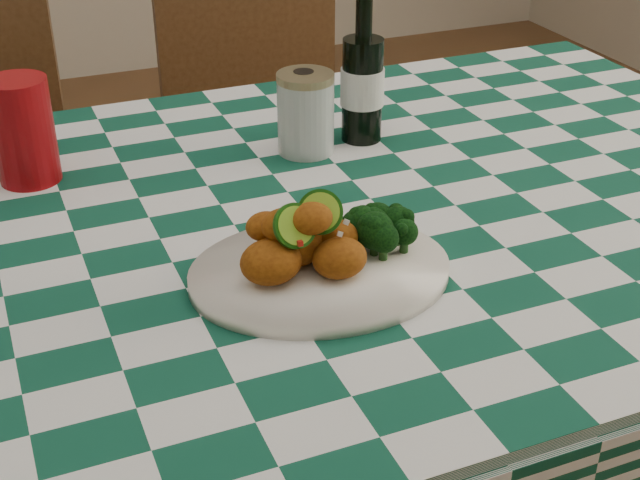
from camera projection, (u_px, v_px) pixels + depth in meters
name	position (u px, v px, depth m)	size (l,w,h in m)	color
dining_table	(306.00, 426.00, 1.44)	(1.66, 1.06, 0.79)	#104A35
plate	(320.00, 273.00, 1.09)	(0.32, 0.25, 0.02)	white
fried_chicken_pile	(309.00, 237.00, 1.05)	(0.14, 0.10, 0.09)	#994D0E
broccoli_side	(380.00, 229.00, 1.11)	(0.07, 0.07, 0.05)	black
red_tumbler	(23.00, 131.00, 1.29)	(0.09, 0.09, 0.16)	maroon
ketchup_bottle	(304.00, 111.00, 1.40)	(0.06, 0.06, 0.13)	#660905
mason_jar	(306.00, 113.00, 1.39)	(0.09, 0.09, 0.13)	#B2BCBA
beer_bottle	(363.00, 69.00, 1.41)	(0.07, 0.07, 0.24)	black
wooden_chair_right	(272.00, 179.00, 2.07)	(0.42, 0.44, 0.93)	#472814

